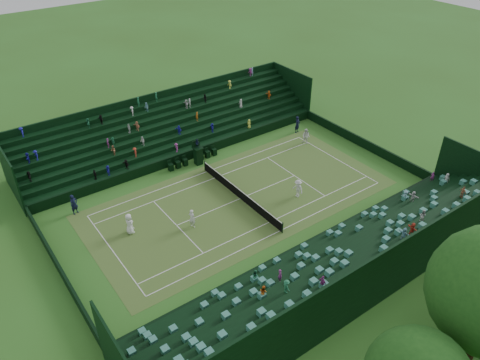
{
  "coord_description": "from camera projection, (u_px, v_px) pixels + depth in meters",
  "views": [
    {
      "loc": [
        27.22,
        -19.65,
        24.24
      ],
      "look_at": [
        0.0,
        0.0,
        2.0
      ],
      "focal_mm": 35.0,
      "sensor_mm": 36.0,
      "label": 1
    }
  ],
  "objects": [
    {
      "name": "player_far_east",
      "position": [
        298.0,
        188.0,
        41.21
      ],
      "size": [
        1.15,
        0.71,
        1.73
      ],
      "primitive_type": "imported",
      "rotation": [
        0.0,
        0.0,
        0.06
      ],
      "color": "silver",
      "rests_on": "ground"
    },
    {
      "name": "north_grandstand",
      "position": [
        348.0,
        268.0,
        31.96
      ],
      "size": [
        6.6,
        32.0,
        4.9
      ],
      "color": "black",
      "rests_on": "ground"
    },
    {
      "name": "court_surface",
      "position": [
        240.0,
        199.0,
        41.37
      ],
      "size": [
        12.97,
        26.77,
        0.01
      ],
      "primitive_type": "cube",
      "color": "#367F2A",
      "rests_on": "ground"
    },
    {
      "name": "tennis_net",
      "position": [
        240.0,
        194.0,
        41.08
      ],
      "size": [
        11.67,
        0.1,
        1.06
      ],
      "color": "black",
      "rests_on": "ground"
    },
    {
      "name": "umpire_chair",
      "position": [
        198.0,
        153.0,
        45.69
      ],
      "size": [
        0.87,
        0.87,
        2.73
      ],
      "color": "black",
      "rests_on": "ground"
    },
    {
      "name": "player_near_east",
      "position": [
        192.0,
        218.0,
        37.66
      ],
      "size": [
        0.73,
        0.6,
        1.72
      ],
      "primitive_type": "imported",
      "rotation": [
        0.0,
        0.0,
        3.49
      ],
      "color": "silver",
      "rests_on": "ground"
    },
    {
      "name": "player_far_west",
      "position": [
        306.0,
        136.0,
        49.31
      ],
      "size": [
        1.0,
        0.89,
        1.69
      ],
      "primitive_type": "imported",
      "rotation": [
        0.0,
        0.0,
        0.36
      ],
      "color": "white",
      "rests_on": "ground"
    },
    {
      "name": "line_judge_south",
      "position": [
        74.0,
        204.0,
        39.12
      ],
      "size": [
        0.64,
        0.79,
        1.86
      ],
      "primitive_type": "imported",
      "rotation": [
        0.0,
        0.0,
        1.91
      ],
      "color": "black",
      "rests_on": "ground"
    },
    {
      "name": "player_near_west",
      "position": [
        129.0,
        224.0,
        37.0
      ],
      "size": [
        0.98,
        0.72,
        1.83
      ],
      "primitive_type": "imported",
      "rotation": [
        0.0,
        0.0,
        3.31
      ],
      "color": "white",
      "rests_on": "ground"
    },
    {
      "name": "courtside_chairs",
      "position": [
        193.0,
        159.0,
        46.34
      ],
      "size": [
        0.47,
        5.44,
        1.01
      ],
      "color": "black",
      "rests_on": "ground"
    },
    {
      "name": "perimeter_wall_west",
      "position": [
        191.0,
        155.0,
        46.83
      ],
      "size": [
        0.2,
        31.77,
        1.0
      ],
      "primitive_type": "cube",
      "color": "black",
      "rests_on": "ground"
    },
    {
      "name": "line_judge_north",
      "position": [
        297.0,
        124.0,
        51.42
      ],
      "size": [
        0.64,
        0.8,
        1.9
      ],
      "primitive_type": "imported",
      "rotation": [
        0.0,
        0.0,
        1.87
      ],
      "color": "black",
      "rests_on": "ground"
    },
    {
      "name": "perimeter_wall_north",
      "position": [
        363.0,
        143.0,
        48.85
      ],
      "size": [
        17.17,
        0.2,
        1.0
      ],
      "primitive_type": "cube",
      "color": "black",
      "rests_on": "ground"
    },
    {
      "name": "south_grandstand",
      "position": [
        170.0,
        130.0,
        49.08
      ],
      "size": [
        6.6,
        32.0,
        4.9
      ],
      "color": "black",
      "rests_on": "ground"
    },
    {
      "name": "ground",
      "position": [
        240.0,
        199.0,
        41.37
      ],
      "size": [
        160.0,
        160.0,
        0.0
      ],
      "primitive_type": "plane",
      "color": "#315F1E",
      "rests_on": "ground"
    },
    {
      "name": "perimeter_wall_south",
      "position": [
        60.0,
        269.0,
        33.35
      ],
      "size": [
        17.17,
        0.2,
        1.0
      ],
      "primitive_type": "cube",
      "color": "black",
      "rests_on": "ground"
    },
    {
      "name": "perimeter_wall_east",
      "position": [
        306.0,
        247.0,
        35.36
      ],
      "size": [
        0.2,
        31.77,
        1.0
      ],
      "primitive_type": "cube",
      "color": "black",
      "rests_on": "ground"
    }
  ]
}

